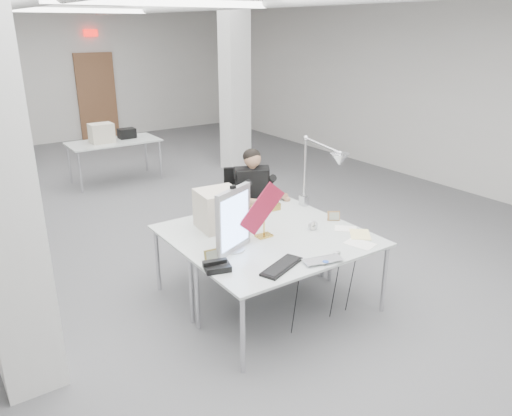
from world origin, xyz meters
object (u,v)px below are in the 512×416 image
(bankers_lamp, at_px, (264,219))
(beige_monitor, at_px, (219,209))
(office_chair, at_px, (250,209))
(seated_person, at_px, (252,184))
(architect_lamp, at_px, (319,175))
(monitor, at_px, (233,220))
(desk_phone, at_px, (217,266))
(laptop, at_px, (326,263))
(desk_main, at_px, (295,251))

(bankers_lamp, xyz_separation_m, beige_monitor, (-0.24, 0.47, 0.02))
(office_chair, relative_size, seated_person, 1.31)
(seated_person, xyz_separation_m, architect_lamp, (0.29, -0.89, 0.28))
(monitor, height_order, desk_phone, monitor)
(laptop, xyz_separation_m, beige_monitor, (-0.33, 1.28, 0.19))
(laptop, relative_size, beige_monitor, 0.86)
(desk_main, distance_m, laptop, 0.40)
(monitor, distance_m, desk_phone, 0.49)
(beige_monitor, distance_m, architect_lamp, 1.19)
(laptop, distance_m, bankers_lamp, 0.84)
(desk_main, relative_size, office_chair, 1.60)
(desk_main, height_order, seated_person, seated_person)
(desk_main, relative_size, beige_monitor, 4.27)
(office_chair, distance_m, laptop, 2.06)
(office_chair, height_order, architect_lamp, architect_lamp)
(beige_monitor, bearing_deg, desk_main, -65.99)
(desk_phone, bearing_deg, seated_person, 63.24)
(office_chair, distance_m, desk_phone, 2.05)
(desk_main, xyz_separation_m, laptop, (0.03, -0.39, 0.03))
(desk_main, bearing_deg, seated_person, 69.89)
(desk_main, relative_size, laptop, 4.98)
(seated_person, distance_m, bankers_lamp, 1.28)
(monitor, height_order, laptop, monitor)
(bankers_lamp, distance_m, desk_phone, 0.84)
(seated_person, distance_m, monitor, 1.61)
(beige_monitor, bearing_deg, architect_lamp, -6.14)
(laptop, distance_m, desk_phone, 0.95)
(office_chair, distance_m, seated_person, 0.34)
(office_chair, height_order, laptop, office_chair)
(desk_phone, relative_size, architect_lamp, 0.26)
(laptop, bearing_deg, architect_lamp, 65.77)
(seated_person, bearing_deg, beige_monitor, -119.44)
(office_chair, height_order, seated_person, seated_person)
(laptop, distance_m, beige_monitor, 1.33)
(desk_phone, xyz_separation_m, architect_lamp, (1.65, 0.58, 0.40))
(office_chair, relative_size, architect_lamp, 1.32)
(monitor, height_order, bankers_lamp, monitor)
(monitor, relative_size, desk_phone, 2.78)
(desk_main, xyz_separation_m, office_chair, (0.56, 1.59, -0.18))
(laptop, bearing_deg, monitor, 139.30)
(office_chair, relative_size, laptop, 3.12)
(seated_person, height_order, laptop, seated_person)
(monitor, xyz_separation_m, laptop, (0.50, -0.71, -0.29))
(office_chair, distance_m, monitor, 1.71)
(office_chair, height_order, beige_monitor, beige_monitor)
(desk_phone, bearing_deg, architect_lamp, 35.44)
(monitor, bearing_deg, office_chair, 27.68)
(desk_main, bearing_deg, bankers_lamp, 97.63)
(monitor, distance_m, architect_lamp, 1.37)
(monitor, bearing_deg, bankers_lamp, -9.28)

